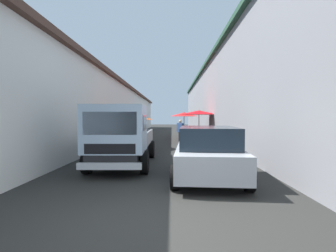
{
  "coord_description": "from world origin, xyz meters",
  "views": [
    {
      "loc": [
        -3.79,
        -0.44,
        1.71
      ],
      "look_at": [
        8.01,
        -0.25,
        1.31
      ],
      "focal_mm": 26.25,
      "sensor_mm": 36.0,
      "label": 1
    }
  ],
  "objects": [
    {
      "name": "fruit_stall_near_right",
      "position": [
        14.58,
        -2.45,
        1.82
      ],
      "size": [
        2.82,
        2.82,
        2.33
      ],
      "color": "#9E9EA3",
      "rests_on": "ground"
    },
    {
      "name": "delivery_truck",
      "position": [
        4.27,
        1.27,
        1.04
      ],
      "size": [
        4.94,
        2.02,
        2.08
      ],
      "color": "black",
      "rests_on": "ground"
    },
    {
      "name": "hatchback_car",
      "position": [
        3.21,
        -1.45,
        0.74
      ],
      "size": [
        4.01,
        2.13,
        1.45
      ],
      "color": "#ADAFB5",
      "rests_on": "ground"
    },
    {
      "name": "fruit_stall_far_right",
      "position": [
        9.76,
        1.97,
        1.58
      ],
      "size": [
        2.74,
        2.74,
        2.09
      ],
      "color": "#9E9EA3",
      "rests_on": "ground"
    },
    {
      "name": "fruit_stall_near_left",
      "position": [
        16.78,
        -1.49,
        1.66
      ],
      "size": [
        2.31,
        2.31,
        2.23
      ],
      "color": "#9E9EA3",
      "rests_on": "ground"
    },
    {
      "name": "building_left_whitewash",
      "position": [
        15.75,
        6.89,
        2.27
      ],
      "size": [
        49.8,
        7.5,
        4.52
      ],
      "color": "silver",
      "rests_on": "ground"
    },
    {
      "name": "vendor_by_crates",
      "position": [
        12.05,
        -0.99,
        0.9
      ],
      "size": [
        0.49,
        0.45,
        1.58
      ],
      "color": "#232328",
      "rests_on": "ground"
    },
    {
      "name": "ground",
      "position": [
        13.5,
        0.0,
        0.0
      ],
      "size": [
        90.0,
        90.0,
        0.0
      ],
      "primitive_type": "plane",
      "color": "#282826"
    },
    {
      "name": "building_right_concrete",
      "position": [
        15.75,
        -6.89,
        3.17
      ],
      "size": [
        49.8,
        7.5,
        6.33
      ],
      "color": "gray",
      "rests_on": "ground"
    }
  ]
}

